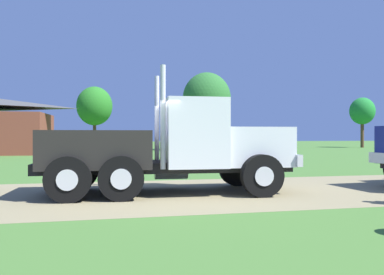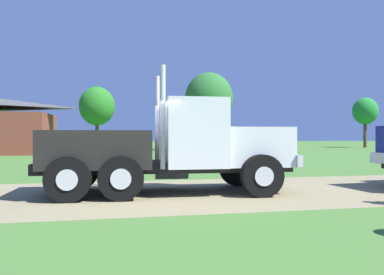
# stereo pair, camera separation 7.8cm
# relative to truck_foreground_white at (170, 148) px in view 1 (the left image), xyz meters

# --- Properties ---
(ground_plane) EXTENTS (200.00, 200.00, 0.00)m
(ground_plane) POSITION_rel_truck_foreground_white_xyz_m (-1.20, -0.07, -1.25)
(ground_plane) COLOR #43702D
(dirt_track) EXTENTS (120.00, 6.18, 0.01)m
(dirt_track) POSITION_rel_truck_foreground_white_xyz_m (-1.20, -0.07, -1.24)
(dirt_track) COLOR #887D58
(dirt_track) RESTS_ON ground_plane
(truck_foreground_white) EXTENTS (7.11, 2.96, 3.41)m
(truck_foreground_white) POSITION_rel_truck_foreground_white_xyz_m (0.00, 0.00, 0.00)
(truck_foreground_white) COLOR black
(truck_foreground_white) RESTS_ON ground_plane
(tree_mid) EXTENTS (4.68, 4.68, 8.14)m
(tree_mid) POSITION_rel_truck_foreground_white_xyz_m (-3.29, 42.42, 4.29)
(tree_mid) COLOR #513823
(tree_mid) RESTS_ON ground_plane
(tree_right) EXTENTS (5.33, 5.33, 8.59)m
(tree_right) POSITION_rel_truck_foreground_white_xyz_m (9.07, 30.81, 4.40)
(tree_right) COLOR #513823
(tree_right) RESTS_ON ground_plane
(tree_far_right) EXTENTS (3.35, 3.35, 6.85)m
(tree_far_right) POSITION_rel_truck_foreground_white_xyz_m (32.52, 36.25, 3.71)
(tree_far_right) COLOR #513823
(tree_far_right) RESTS_ON ground_plane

